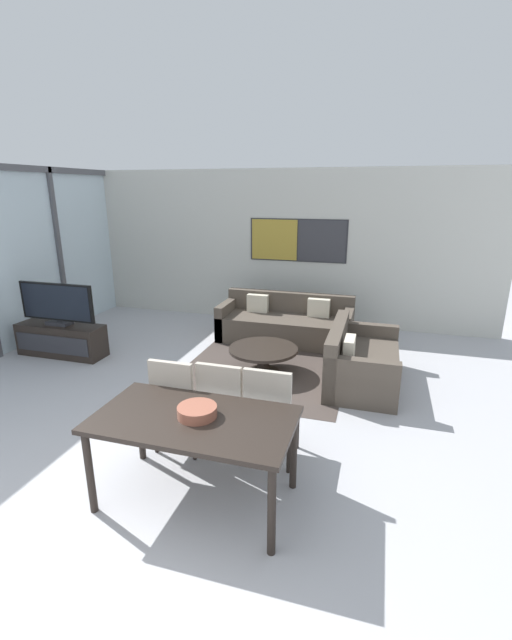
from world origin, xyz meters
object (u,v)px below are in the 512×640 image
Objects in this scene: sofa_side at (357,363)px; dining_chair_left at (178,401)px; dining_chair_right at (270,411)px; dining_table at (194,426)px; television at (57,304)px; fruit_bowl at (197,411)px; tv_console at (62,340)px; sofa_main at (286,324)px; dining_chair_centre at (224,405)px; coffee_table at (263,354)px.

sofa_side is 1.60× the size of dining_chair_left.
dining_chair_right is at bearing 3.71° from dining_chair_left.
television is at bearing 144.33° from dining_table.
dining_table is at bearing -131.71° from fruit_bowl.
tv_console is 3.35m from dining_chair_left.
sofa_main is 3.43m from dining_chair_right.
television reaches higher than dining_chair_right.
sofa_side is 2.58m from dining_chair_left.
sofa_side is at bearing 3.78° from tv_console.
sofa_side is 5.00× the size of fruit_bowl.
sofa_side is 2.29m from dining_chair_centre.
fruit_bowl is at bearing -87.34° from sofa_main.
sofa_side is 2.11m from dining_chair_right.
dining_chair_left is at bearing -31.75° from tv_console.
dining_chair_left is (-1.54, -2.05, 0.25)m from sofa_side.
sofa_side is at bearing -47.43° from sofa_main.
tv_console is 4.40× the size of fruit_bowl.
dining_table is 0.13m from fruit_bowl.
coffee_table is at bearing 4.42° from tv_console.
tv_console is 1.41× the size of dining_chair_centre.
sofa_main reaches higher than tv_console.
television is 3.35m from dining_chair_left.
tv_console is 3.13m from coffee_table.
tv_console is 1.09× the size of television.
dining_chair_centre is 0.44m from dining_chair_right.
dining_table is at bearing -90.00° from dining_chair_centre.
dining_chair_right is (-0.66, -1.99, 0.25)m from sofa_side.
coffee_table is at bearing 92.20° from sofa_side.
tv_console is 3.54m from sofa_main.
dining_chair_centre reaches higher than fruit_bowl.
dining_chair_left is (-0.28, -3.42, 0.25)m from sofa_main.
dining_chair_right is 0.81m from fruit_bowl.
television is at bearing 144.77° from fruit_bowl.
fruit_bowl is (3.31, -2.33, 0.55)m from tv_console.
television reaches higher than dining_chair_centre.
tv_console is at bearing -151.90° from sofa_main.
dining_chair_left reaches higher than fruit_bowl.
sofa_side is 1.60× the size of dining_chair_right.
coffee_table is 0.61× the size of dining_table.
sofa_main is at bearing 42.57° from sofa_side.
dining_chair_left is 0.79m from fruit_bowl.
dining_table reaches higher than tv_console.
dining_chair_centre is at bearing 90.00° from dining_table.
dining_chair_left is at bearing 143.05° from sofa_side.
dining_table is (3.28, -2.36, -0.14)m from television.
coffee_table is (-1.26, -0.05, 0.01)m from sofa_side.
sofa_side is at bearing 67.67° from fruit_bowl.
dining_table is at bearing -35.67° from television.
dining_table is 1.62× the size of dining_chair_centre.
sofa_main is (3.12, 1.66, -0.54)m from television.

